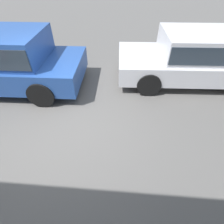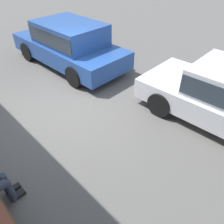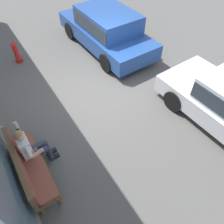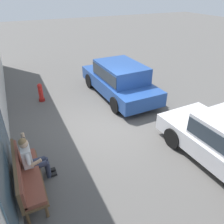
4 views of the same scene
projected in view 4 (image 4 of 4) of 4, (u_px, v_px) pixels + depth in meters
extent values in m
plane|color=#565451|center=(106.00, 125.00, 7.90)|extent=(60.00, 60.00, 0.00)
cube|color=slate|center=(2.00, 148.00, 4.53)|extent=(3.40, 0.03, 2.50)
cube|color=gray|center=(17.00, 189.00, 5.18)|extent=(3.60, 0.12, 0.10)
cylinder|color=brown|center=(20.00, 164.00, 5.92)|extent=(0.07, 0.07, 0.38)
cylinder|color=brown|center=(28.00, 218.00, 4.54)|extent=(0.07, 0.07, 0.38)
cylinder|color=brown|center=(35.00, 159.00, 6.06)|extent=(0.07, 0.07, 0.38)
cylinder|color=brown|center=(47.00, 211.00, 4.68)|extent=(0.07, 0.07, 0.38)
cube|color=brown|center=(30.00, 178.00, 5.19)|extent=(1.92, 0.55, 0.06)
cube|color=brown|center=(29.00, 175.00, 5.15)|extent=(1.86, 0.49, 0.10)
cube|color=brown|center=(17.00, 172.00, 4.95)|extent=(1.92, 0.07, 0.55)
cube|color=brown|center=(20.00, 171.00, 4.97)|extent=(1.86, 0.06, 0.47)
cylinder|color=#2D3347|center=(37.00, 161.00, 5.58)|extent=(0.15, 0.42, 0.15)
cylinder|color=#2D3347|center=(47.00, 165.00, 5.78)|extent=(0.12, 0.12, 0.49)
cube|color=black|center=(51.00, 170.00, 5.92)|extent=(0.10, 0.24, 0.07)
cylinder|color=#2D3347|center=(38.00, 165.00, 5.44)|extent=(0.15, 0.42, 0.15)
cylinder|color=#2D3347|center=(48.00, 170.00, 5.64)|extent=(0.12, 0.12, 0.49)
cube|color=black|center=(52.00, 175.00, 5.78)|extent=(0.10, 0.24, 0.07)
cube|color=#2D3347|center=(29.00, 166.00, 5.43)|extent=(0.34, 0.24, 0.14)
cube|color=silver|center=(27.00, 157.00, 5.29)|extent=(0.38, 0.22, 0.56)
sphere|color=tan|center=(23.00, 143.00, 5.08)|extent=(0.22, 0.22, 0.22)
sphere|color=olive|center=(22.00, 142.00, 5.06)|extent=(0.20, 0.20, 0.20)
cylinder|color=silver|center=(28.00, 160.00, 5.06)|extent=(0.20, 0.10, 0.28)
cylinder|color=tan|center=(36.00, 163.00, 5.14)|extent=(0.08, 0.27, 0.17)
cylinder|color=silver|center=(24.00, 146.00, 5.39)|extent=(0.25, 0.10, 0.22)
cylinder|color=tan|center=(23.00, 138.00, 5.36)|extent=(0.16, 0.08, 0.25)
cube|color=#232328|center=(24.00, 140.00, 5.21)|extent=(0.02, 0.07, 0.15)
cylinder|color=black|center=(173.00, 138.00, 6.70)|extent=(0.64, 0.21, 0.64)
cylinder|color=black|center=(213.00, 123.00, 7.41)|extent=(0.64, 0.21, 0.64)
cube|color=#23478E|center=(119.00, 84.00, 9.84)|extent=(4.54, 1.95, 0.58)
cube|color=#23478E|center=(121.00, 72.00, 9.39)|extent=(2.38, 1.68, 0.68)
cube|color=#28333D|center=(121.00, 72.00, 9.39)|extent=(2.33, 1.71, 0.48)
cylinder|color=black|center=(89.00, 81.00, 10.69)|extent=(0.67, 0.20, 0.67)
cylinder|color=black|center=(121.00, 75.00, 11.36)|extent=(0.67, 0.20, 0.67)
cylinder|color=black|center=(115.00, 105.00, 8.53)|extent=(0.67, 0.20, 0.67)
cylinder|color=black|center=(152.00, 96.00, 9.21)|extent=(0.67, 0.20, 0.67)
cylinder|color=maroon|center=(42.00, 100.00, 9.55)|extent=(0.26, 0.26, 0.10)
cylinder|color=red|center=(41.00, 93.00, 9.39)|extent=(0.19, 0.19, 0.55)
sphere|color=red|center=(39.00, 86.00, 9.22)|extent=(0.20, 0.20, 0.20)
cylinder|color=red|center=(41.00, 92.00, 9.23)|extent=(0.10, 0.08, 0.08)
cylinder|color=red|center=(40.00, 90.00, 9.45)|extent=(0.10, 0.08, 0.08)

